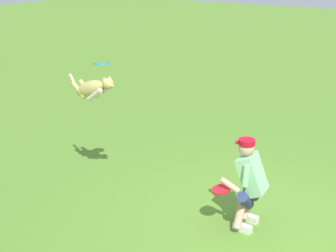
# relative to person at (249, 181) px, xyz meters

# --- Properties ---
(ground_plane) EXTENTS (60.00, 60.00, 0.00)m
(ground_plane) POSITION_rel_person_xyz_m (-0.19, 0.06, -0.70)
(ground_plane) COLOR #58872D
(person) EXTENTS (0.56, 0.65, 1.29)m
(person) POSITION_rel_person_xyz_m (0.00, 0.00, 0.00)
(person) COLOR silver
(person) RESTS_ON ground_plane
(dog) EXTENTS (1.05, 0.32, 0.50)m
(dog) POSITION_rel_person_xyz_m (2.54, 0.26, 0.96)
(dog) COLOR tan
(frisbee_flying) EXTENTS (0.34, 0.34, 0.07)m
(frisbee_flying) POSITION_rel_person_xyz_m (2.30, 0.28, 1.38)
(frisbee_flying) COLOR #2097E0
(frisbee_held) EXTENTS (0.33, 0.33, 0.07)m
(frisbee_held) POSITION_rel_person_xyz_m (0.28, 0.27, -0.09)
(frisbee_held) COLOR red
(frisbee_held) RESTS_ON person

